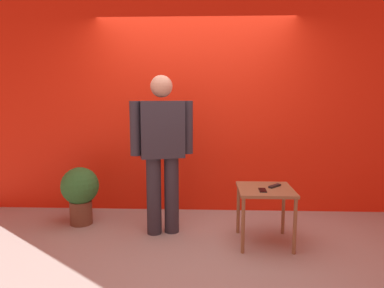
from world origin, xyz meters
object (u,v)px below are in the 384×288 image
Objects in this scene: cell_phone at (263,190)px; potted_plant at (80,191)px; standing_person at (162,147)px; tv_remote at (275,186)px; side_table at (265,196)px.

cell_phone is 0.21× the size of potted_plant.
standing_person is 1.26m from tv_remote.
potted_plant is at bearing 167.35° from cell_phone.
potted_plant is (-2.20, 0.40, -0.19)m from tv_remote.
tv_remote is (1.19, -0.18, -0.38)m from standing_person.
standing_person is 1.18m from potted_plant.
side_table is at bearing 66.78° from cell_phone.
side_table is 4.06× the size of cell_phone.
tv_remote is at bearing 27.68° from side_table.
cell_phone is 0.85× the size of tv_remote.
potted_plant is (-1.01, 0.22, -0.57)m from standing_person.
tv_remote is 2.24m from potted_plant.
standing_person reaches higher than cell_phone.
standing_person is 12.08× the size of cell_phone.
standing_person is 1.21m from side_table.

